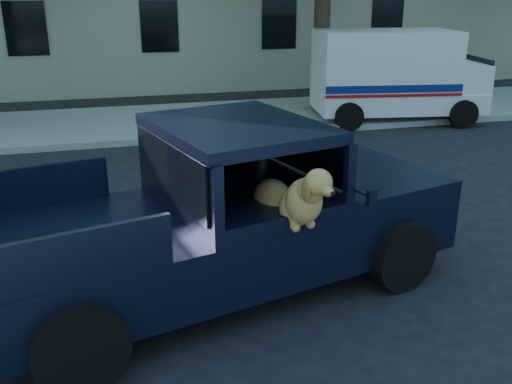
% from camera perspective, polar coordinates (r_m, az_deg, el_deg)
% --- Properties ---
extents(ground, '(120.00, 120.00, 0.00)m').
position_cam_1_polar(ground, '(6.55, -4.49, -11.23)').
color(ground, black).
rests_on(ground, ground).
extents(far_sidewalk, '(60.00, 4.00, 0.15)m').
position_cam_1_polar(far_sidewalk, '(15.13, -11.22, 6.82)').
color(far_sidewalk, gray).
rests_on(far_sidewalk, ground).
extents(lane_stripes, '(21.60, 0.14, 0.01)m').
position_cam_1_polar(lane_stripes, '(10.00, 3.05, 0.10)').
color(lane_stripes, silver).
rests_on(lane_stripes, ground).
extents(pickup_truck, '(5.86, 3.49, 1.97)m').
position_cam_1_polar(pickup_truck, '(6.57, -4.45, -4.58)').
color(pickup_truck, black).
rests_on(pickup_truck, ground).
extents(mail_truck, '(4.54, 2.76, 2.35)m').
position_cam_1_polar(mail_truck, '(15.62, 13.60, 10.60)').
color(mail_truck, silver).
rests_on(mail_truck, ground).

